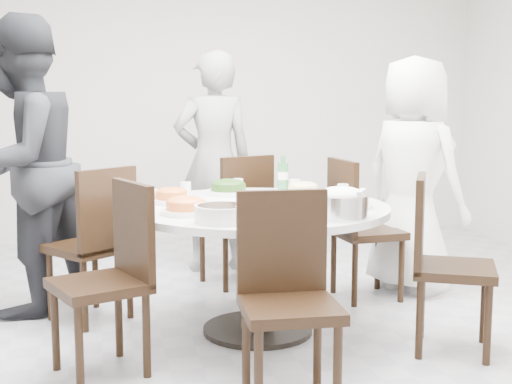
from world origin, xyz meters
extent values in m
cube|color=#A7A6AB|center=(0.00, 0.00, 0.00)|extent=(6.00, 6.00, 0.01)
cube|color=beige|center=(0.00, 3.00, 1.40)|extent=(6.00, 0.01, 2.80)
cylinder|color=white|center=(0.23, 0.16, 0.38)|extent=(1.50, 1.50, 0.75)
cube|color=black|center=(1.10, 0.69, 0.47)|extent=(0.46, 0.46, 0.95)
cube|color=black|center=(0.28, 1.24, 0.47)|extent=(0.54, 0.54, 0.95)
cube|color=black|center=(-0.73, 0.61, 0.47)|extent=(0.59, 0.59, 0.95)
cube|color=black|center=(-0.67, -0.29, 0.47)|extent=(0.55, 0.55, 0.95)
cube|color=black|center=(0.15, -0.84, 0.47)|extent=(0.44, 0.44, 0.95)
cube|color=black|center=(1.19, -0.36, 0.47)|extent=(0.56, 0.56, 0.95)
imported|color=white|center=(1.47, 0.81, 0.82)|extent=(0.84, 0.95, 1.64)
imported|color=black|center=(0.20, 1.70, 0.85)|extent=(0.64, 0.44, 1.71)
imported|color=black|center=(-1.13, 0.87, 0.93)|extent=(1.11, 1.15, 1.87)
cylinder|color=white|center=(0.13, 0.63, 0.79)|extent=(0.28, 0.28, 0.07)
cylinder|color=white|center=(0.57, 0.45, 0.78)|extent=(0.24, 0.24, 0.06)
cylinder|color=white|center=(-0.25, 0.34, 0.78)|extent=(0.24, 0.24, 0.06)
cylinder|color=white|center=(0.70, -0.02, 0.79)|extent=(0.28, 0.28, 0.07)
cylinder|color=white|center=(-0.21, -0.05, 0.79)|extent=(0.27, 0.27, 0.07)
cylinder|color=silver|center=(0.56, -0.33, 0.81)|extent=(0.28, 0.28, 0.12)
cylinder|color=white|center=(-0.06, -0.32, 0.79)|extent=(0.28, 0.28, 0.09)
cylinder|color=#2D723B|center=(0.51, 0.70, 0.87)|extent=(0.07, 0.07, 0.23)
cylinder|color=white|center=(0.20, 0.81, 0.79)|extent=(0.07, 0.07, 0.08)
camera|label=1|loc=(-0.62, -3.77, 1.39)|focal=50.00mm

